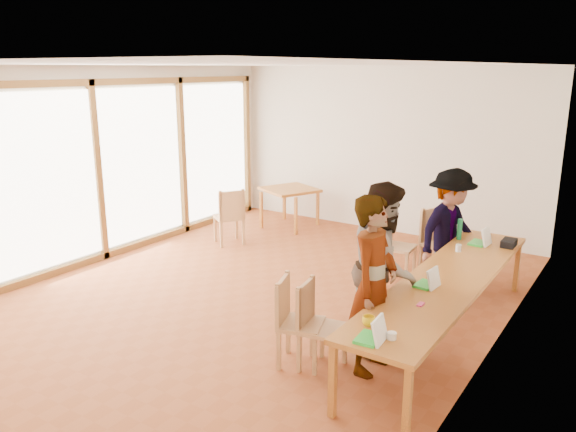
% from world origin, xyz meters
% --- Properties ---
extents(ground, '(8.00, 8.00, 0.00)m').
position_xyz_m(ground, '(0.00, 0.00, 0.00)').
color(ground, '#994B25').
rests_on(ground, ground).
extents(wall_back, '(6.00, 0.10, 3.00)m').
position_xyz_m(wall_back, '(0.00, 4.00, 1.50)').
color(wall_back, beige).
rests_on(wall_back, ground).
extents(wall_right, '(0.10, 8.00, 3.00)m').
position_xyz_m(wall_right, '(3.00, 0.00, 1.50)').
color(wall_right, beige).
rests_on(wall_right, ground).
extents(window_wall, '(0.10, 8.00, 3.00)m').
position_xyz_m(window_wall, '(-2.96, 0.00, 1.50)').
color(window_wall, white).
rests_on(window_wall, ground).
extents(ceiling, '(6.00, 8.00, 0.04)m').
position_xyz_m(ceiling, '(0.00, 0.00, 3.02)').
color(ceiling, white).
rests_on(ceiling, wall_back).
extents(communal_table, '(0.80, 4.00, 0.75)m').
position_xyz_m(communal_table, '(2.50, 0.27, 0.70)').
color(communal_table, '#C87B2C').
rests_on(communal_table, ground).
extents(side_table, '(0.90, 0.90, 0.75)m').
position_xyz_m(side_table, '(-1.51, 3.20, 0.67)').
color(side_table, '#C87B2C').
rests_on(side_table, ground).
extents(chair_near, '(0.55, 0.55, 0.49)m').
position_xyz_m(chair_near, '(1.35, -1.08, 0.57)').
color(chair_near, tan).
rests_on(chair_near, ground).
extents(chair_mid, '(0.48, 0.48, 0.48)m').
position_xyz_m(chair_mid, '(1.57, -1.02, 0.55)').
color(chair_mid, tan).
rests_on(chair_mid, ground).
extents(chair_far, '(0.46, 0.46, 0.49)m').
position_xyz_m(chair_far, '(1.17, 1.86, 0.57)').
color(chair_far, tan).
rests_on(chair_far, ground).
extents(chair_empty, '(0.62, 0.62, 0.53)m').
position_xyz_m(chair_empty, '(1.70, 2.23, 0.61)').
color(chair_empty, tan).
rests_on(chair_empty, ground).
extents(chair_spare, '(0.63, 0.63, 0.52)m').
position_xyz_m(chair_spare, '(-1.71, 1.67, 0.60)').
color(chair_spare, tan).
rests_on(chair_spare, ground).
extents(person_near, '(0.45, 0.67, 1.80)m').
position_xyz_m(person_near, '(2.08, -0.74, 0.90)').
color(person_near, gray).
rests_on(person_near, ground).
extents(person_mid, '(0.94, 1.06, 1.83)m').
position_xyz_m(person_mid, '(1.96, -0.22, 0.91)').
color(person_mid, gray).
rests_on(person_mid, ground).
extents(person_far, '(0.95, 1.24, 1.69)m').
position_xyz_m(person_far, '(2.04, 1.73, 0.85)').
color(person_far, gray).
rests_on(person_far, ground).
extents(laptop_near, '(0.24, 0.28, 0.22)m').
position_xyz_m(laptop_near, '(2.46, -1.53, 0.81)').
color(laptop_near, green).
rests_on(laptop_near, communal_table).
extents(laptop_mid, '(0.24, 0.27, 0.21)m').
position_xyz_m(laptop_mid, '(2.42, -0.11, 0.81)').
color(laptop_mid, green).
rests_on(laptop_mid, communal_table).
extents(laptop_far, '(0.25, 0.29, 0.23)m').
position_xyz_m(laptop_far, '(2.49, 1.66, 0.81)').
color(laptop_far, green).
rests_on(laptop_far, communal_table).
extents(yellow_mug, '(0.12, 0.12, 0.09)m').
position_xyz_m(yellow_mug, '(2.30, -1.29, 0.80)').
color(yellow_mug, yellow).
rests_on(yellow_mug, communal_table).
extents(green_bottle, '(0.07, 0.07, 0.28)m').
position_xyz_m(green_bottle, '(2.17, 1.73, 0.89)').
color(green_bottle, '#16743F').
rests_on(green_bottle, communal_table).
extents(clear_glass, '(0.07, 0.07, 0.09)m').
position_xyz_m(clear_glass, '(2.32, 1.22, 0.80)').
color(clear_glass, silver).
rests_on(clear_glass, communal_table).
extents(condiment_cup, '(0.08, 0.08, 0.06)m').
position_xyz_m(condiment_cup, '(2.57, -1.41, 0.78)').
color(condiment_cup, white).
rests_on(condiment_cup, communal_table).
extents(pink_phone, '(0.05, 0.10, 0.01)m').
position_xyz_m(pink_phone, '(2.52, -0.60, 0.76)').
color(pink_phone, '#D8347A').
rests_on(pink_phone, communal_table).
extents(black_pouch, '(0.16, 0.26, 0.09)m').
position_xyz_m(black_pouch, '(2.79, 1.78, 0.80)').
color(black_pouch, black).
rests_on(black_pouch, communal_table).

